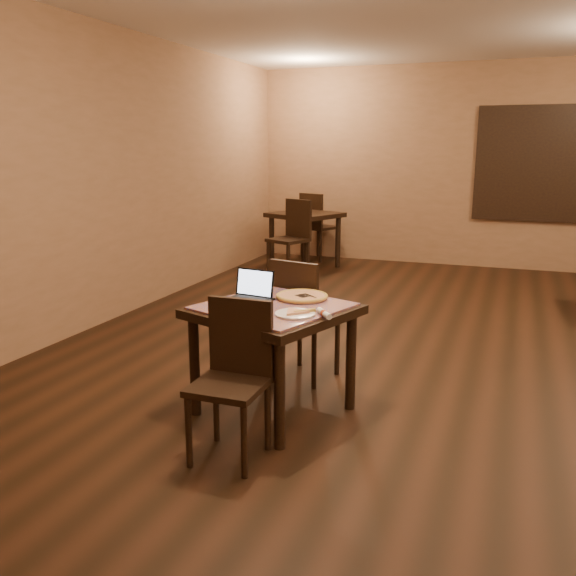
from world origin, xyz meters
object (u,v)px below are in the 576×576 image
at_px(laptop, 252,292).
at_px(other_table_b_chair_near, 293,233).
at_px(chair_main_far, 301,313).
at_px(tiled_table, 273,320).
at_px(other_table_b, 305,222).
at_px(chair_main_near, 234,369).
at_px(other_table_b_chair_far, 316,223).
at_px(pizza_pan, 302,298).

xyz_separation_m(laptop, other_table_b_chair_near, (-1.24, 4.22, -0.21)).
bearing_deg(other_table_b_chair_near, chair_main_far, -45.64).
distance_m(tiled_table, other_table_b, 5.17).
xyz_separation_m(chair_main_near, other_table_b_chair_near, (-1.44, 4.94, 0.08)).
xyz_separation_m(tiled_table, laptop, (-0.20, 0.10, 0.16)).
relative_size(chair_main_far, other_table_b_chair_far, 0.90).
xyz_separation_m(chair_main_far, pizza_pan, (0.14, -0.38, 0.22)).
distance_m(tiled_table, laptop, 0.27).
bearing_deg(chair_main_near, laptop, 105.08).
bearing_deg(laptop, tiled_table, -18.23).
bearing_deg(pizza_pan, laptop, -155.96).
distance_m(laptop, other_table_b_chair_near, 4.41).
distance_m(chair_main_far, other_table_b_chair_near, 3.97).
bearing_deg(chair_main_far, other_table_b, -58.14).
distance_m(chair_main_near, laptop, 0.80).
xyz_separation_m(chair_main_near, chair_main_far, (-0.02, 1.24, 0.02)).
bearing_deg(pizza_pan, tiled_table, -116.57).
height_order(tiled_table, laptop, laptop).
height_order(chair_main_far, pizza_pan, chair_main_far).
bearing_deg(tiled_table, pizza_pan, 82.79).
bearing_deg(other_table_b, other_table_b_chair_near, -63.30).
relative_size(laptop, other_table_b_chair_near, 0.30).
bearing_deg(chair_main_near, other_table_b, 104.38).
height_order(pizza_pan, other_table_b_chair_near, other_table_b_chair_near).
height_order(pizza_pan, other_table_b_chair_far, other_table_b_chair_far).
distance_m(chair_main_near, other_table_b_chair_far, 6.39).
distance_m(other_table_b, other_table_b_chair_far, 0.64).
xyz_separation_m(chair_main_near, other_table_b, (-1.48, 5.57, 0.16)).
relative_size(chair_main_near, laptop, 2.91).
relative_size(laptop, other_table_b, 0.28).
xyz_separation_m(chair_main_near, laptop, (-0.20, 0.72, 0.29)).
bearing_deg(laptop, pizza_pan, 31.75).
distance_m(pizza_pan, other_table_b_chair_near, 4.37).
bearing_deg(pizza_pan, chair_main_far, 110.28).
height_order(other_table_b, other_table_b_chair_far, other_table_b_chair_far).
bearing_deg(other_table_b_chair_near, other_table_b, 116.70).
distance_m(chair_main_far, other_table_b, 4.58).
xyz_separation_m(pizza_pan, other_table_b, (-1.60, 4.71, -0.08)).
relative_size(tiled_table, other_table_b_chair_far, 1.09).
distance_m(pizza_pan, other_table_b, 4.98).
relative_size(other_table_b, other_table_b_chair_far, 1.08).
bearing_deg(tiled_table, chair_main_near, -70.71).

